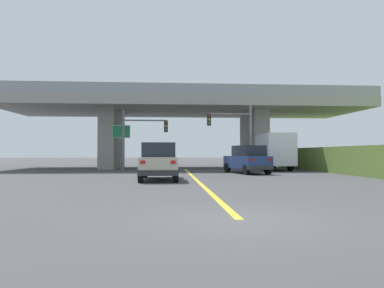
{
  "coord_description": "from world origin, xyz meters",
  "views": [
    {
      "loc": [
        -1.59,
        -7.66,
        1.47
      ],
      "look_at": [
        0.24,
        18.41,
        2.15
      ],
      "focal_mm": 32.81,
      "sensor_mm": 36.0,
      "label": 1
    }
  ],
  "objects_px": {
    "traffic_signal_nearside": "(235,129)",
    "suv_crossing": "(247,159)",
    "suv_lead": "(159,161)",
    "highway_sign": "(121,136)",
    "box_truck": "(271,151)",
    "traffic_signal_farside": "(140,133)"
  },
  "relations": [
    {
      "from": "traffic_signal_nearside",
      "to": "suv_crossing",
      "type": "bearing_deg",
      "value": -85.64
    },
    {
      "from": "box_truck",
      "to": "traffic_signal_nearside",
      "type": "xyz_separation_m",
      "value": [
        -3.57,
        -1.9,
        1.82
      ]
    },
    {
      "from": "box_truck",
      "to": "traffic_signal_nearside",
      "type": "distance_m",
      "value": 4.43
    },
    {
      "from": "traffic_signal_nearside",
      "to": "highway_sign",
      "type": "height_order",
      "value": "traffic_signal_nearside"
    },
    {
      "from": "traffic_signal_farside",
      "to": "suv_crossing",
      "type": "bearing_deg",
      "value": -27.1
    },
    {
      "from": "suv_lead",
      "to": "highway_sign",
      "type": "distance_m",
      "value": 12.74
    },
    {
      "from": "suv_crossing",
      "to": "traffic_signal_farside",
      "type": "bearing_deg",
      "value": 139.54
    },
    {
      "from": "traffic_signal_nearside",
      "to": "suv_lead",
      "type": "bearing_deg",
      "value": -123.82
    },
    {
      "from": "traffic_signal_nearside",
      "to": "box_truck",
      "type": "bearing_deg",
      "value": 28.05
    },
    {
      "from": "box_truck",
      "to": "traffic_signal_nearside",
      "type": "height_order",
      "value": "traffic_signal_nearside"
    },
    {
      "from": "suv_lead",
      "to": "highway_sign",
      "type": "relative_size",
      "value": 1.13
    },
    {
      "from": "box_truck",
      "to": "highway_sign",
      "type": "height_order",
      "value": "highway_sign"
    },
    {
      "from": "highway_sign",
      "to": "suv_lead",
      "type": "bearing_deg",
      "value": -73.15
    },
    {
      "from": "traffic_signal_farside",
      "to": "traffic_signal_nearside",
      "type": "bearing_deg",
      "value": -6.63
    },
    {
      "from": "traffic_signal_farside",
      "to": "box_truck",
      "type": "bearing_deg",
      "value": 4.98
    },
    {
      "from": "suv_lead",
      "to": "suv_crossing",
      "type": "distance_m",
      "value": 8.46
    },
    {
      "from": "box_truck",
      "to": "highway_sign",
      "type": "distance_m",
      "value": 13.33
    },
    {
      "from": "suv_lead",
      "to": "box_truck",
      "type": "xyz_separation_m",
      "value": [
        9.55,
        10.84,
        0.61
      ]
    },
    {
      "from": "suv_crossing",
      "to": "box_truck",
      "type": "xyz_separation_m",
      "value": [
        3.32,
        5.12,
        0.62
      ]
    },
    {
      "from": "suv_crossing",
      "to": "box_truck",
      "type": "distance_m",
      "value": 6.13
    },
    {
      "from": "suv_lead",
      "to": "traffic_signal_farside",
      "type": "bearing_deg",
      "value": 100.51
    },
    {
      "from": "suv_lead",
      "to": "highway_sign",
      "type": "bearing_deg",
      "value": 106.85
    }
  ]
}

